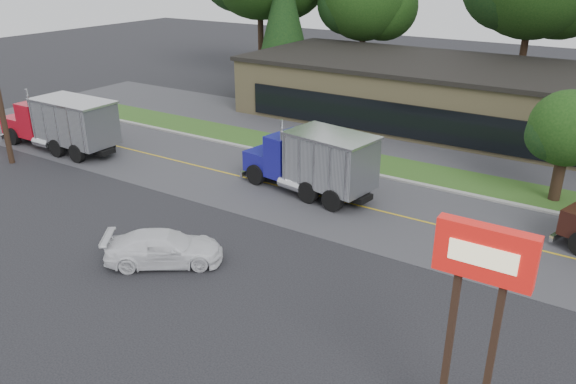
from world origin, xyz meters
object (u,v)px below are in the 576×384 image
dump_truck_red (63,122)px  dump_truck_blue (315,160)px  bilo_sign (466,371)px  rally_car (164,248)px

dump_truck_red → dump_truck_blue: (16.66, 2.42, -0.01)m
bilo_sign → dump_truck_red: (-27.76, 9.29, -0.21)m
dump_truck_red → rally_car: dump_truck_red is taller
rally_car → bilo_sign: bearing=-136.6°
bilo_sign → rally_car: (-12.51, 2.32, -1.35)m
dump_truck_red → dump_truck_blue: same height
dump_truck_red → rally_car: 16.81m
bilo_sign → dump_truck_blue: (-11.10, 11.72, -0.22)m
bilo_sign → dump_truck_blue: bilo_sign is taller
dump_truck_red → rally_car: size_ratio=1.95×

